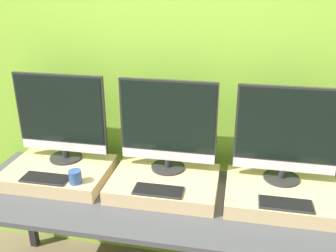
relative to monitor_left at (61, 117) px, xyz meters
name	(u,v)px	position (x,y,z in m)	size (l,w,h in m)	color
wall_back	(176,83)	(0.66, 0.25, 0.18)	(8.00, 0.04, 2.60)	#8CC638
workbench	(161,207)	(0.66, -0.20, -0.43)	(2.24, 0.75, 0.76)	#47474C
wooden_riser_left	(59,172)	(0.00, -0.11, -0.32)	(0.61, 0.45, 0.08)	#D6B77F
monitor_left	(61,117)	(0.00, 0.00, 0.00)	(0.56, 0.20, 0.55)	#282828
keyboard_left	(45,178)	(0.00, -0.27, -0.27)	(0.27, 0.12, 0.01)	#2D2D2D
mug	(75,177)	(0.18, -0.27, -0.24)	(0.07, 0.07, 0.08)	#335693
wooden_riser_center	(164,183)	(0.66, -0.11, -0.32)	(0.61, 0.45, 0.08)	#D6B77F
monitor_center	(168,125)	(0.66, 0.00, 0.00)	(0.56, 0.20, 0.55)	#282828
keyboard_center	(158,190)	(0.66, -0.27, -0.27)	(0.27, 0.12, 0.01)	#2D2D2D
wooden_riser_right	(282,196)	(1.32, -0.11, -0.32)	(0.61, 0.45, 0.08)	#D6B77F
monitor_right	(287,134)	(1.32, 0.00, 0.00)	(0.56, 0.20, 0.55)	#282828
keyboard_right	(286,204)	(1.32, -0.27, -0.27)	(0.27, 0.12, 0.01)	#2D2D2D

